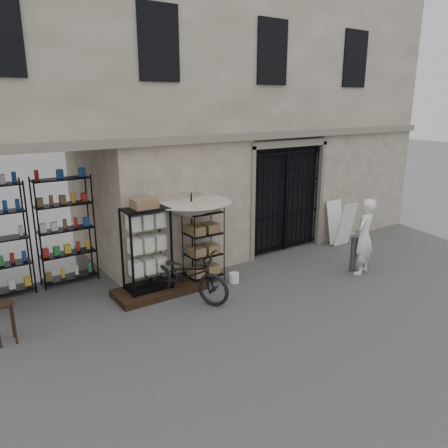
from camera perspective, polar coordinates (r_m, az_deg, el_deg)
ground at (r=9.91m, az=8.53°, el=-8.64°), size 80.00×80.00×0.00m
main_building at (r=12.26m, az=-4.01°, el=17.71°), size 14.00×4.00×9.00m
shop_recess at (r=9.83m, az=-23.00°, el=-0.64°), size 3.00×1.70×3.00m
shop_shelving at (r=10.36m, az=-23.71°, el=-1.37°), size 2.70×0.50×2.50m
iron_gate at (r=12.18m, az=7.57°, el=3.42°), size 2.50×0.21×3.00m
step_platform at (r=9.80m, az=-8.32°, el=-8.45°), size 2.00×0.90×0.15m
display_cabinet at (r=9.41m, az=-10.03°, el=-3.79°), size 1.04×0.86×1.94m
wire_rack at (r=10.02m, az=-2.71°, el=-2.86°), size 0.93×0.82×1.77m
market_umbrella at (r=9.72m, az=-4.27°, el=2.43°), size 1.95×1.97×2.55m
white_bucket at (r=10.21m, az=1.32°, el=-7.02°), size 0.25×0.25×0.22m
bicycle at (r=9.47m, az=-5.06°, el=-9.70°), size 1.16×1.30×2.07m
wooden_stool at (r=8.56m, az=-26.70°, el=-11.38°), size 0.45×0.45×0.75m
steel_bollard at (r=11.23m, az=16.58°, el=-3.79°), size 0.19×0.19×0.87m
shopkeeper at (r=11.30m, az=17.40°, el=-6.10°), size 1.27×1.98×0.45m
easel_sign at (r=13.13m, az=14.99°, el=0.09°), size 0.60×0.70×1.26m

